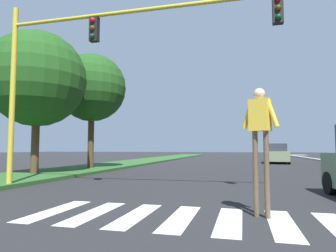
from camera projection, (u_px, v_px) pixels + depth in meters
The scene contains 8 objects.
ground_plane at pixel (240, 163), 26.01m from camera, with size 140.00×140.00×0.00m, color #262628.
crosswalk at pixel (229, 221), 5.36m from camera, with size 7.65×2.20×0.01m.
median_strip at pixel (136, 162), 26.27m from camera, with size 3.92×64.00×0.15m, color #2D5B28.
tree_mid at pixel (37, 79), 14.04m from camera, with size 4.55×4.55×6.73m.
tree_far at pixel (92, 88), 17.90m from camera, with size 4.09×4.09×6.87m.
traffic_light_gantry at pixel (95, 50), 9.36m from camera, with size 10.14×0.30×6.00m.
pedestrian_performer at pixel (260, 130), 5.73m from camera, with size 0.71×0.41×2.49m.
sedan_midblock at pixel (277, 154), 25.97m from camera, with size 2.17×4.57×1.71m.
Camera 1 is at (0.26, 3.06, 1.32)m, focal length 31.61 mm.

